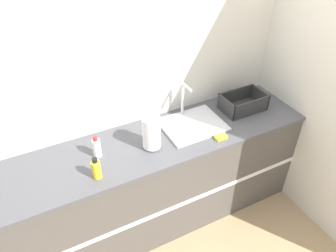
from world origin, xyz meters
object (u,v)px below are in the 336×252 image
(dish_rack, at_px, (243,104))
(bottle_yellow, at_px, (96,169))
(sink, at_px, (192,123))
(bottle_white_spray, at_px, (97,148))
(paper_towel_roll, at_px, (152,133))

(dish_rack, height_order, bottle_yellow, bottle_yellow)
(sink, bearing_deg, dish_rack, 0.90)
(sink, distance_m, bottle_white_spray, 0.77)
(paper_towel_roll, relative_size, dish_rack, 0.71)
(sink, xyz_separation_m, bottle_yellow, (-0.84, -0.20, 0.05))
(sink, bearing_deg, paper_towel_roll, -166.80)
(dish_rack, bearing_deg, bottle_yellow, -171.02)
(dish_rack, relative_size, bottle_yellow, 2.23)
(dish_rack, height_order, bottle_white_spray, bottle_white_spray)
(paper_towel_roll, xyz_separation_m, dish_rack, (0.89, 0.10, -0.08))
(sink, relative_size, bottle_yellow, 2.93)
(paper_towel_roll, relative_size, bottle_white_spray, 1.51)
(bottle_white_spray, height_order, bottle_yellow, bottle_white_spray)
(dish_rack, xyz_separation_m, bottle_yellow, (-1.34, -0.21, 0.02))
(bottle_white_spray, bearing_deg, sink, 0.36)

